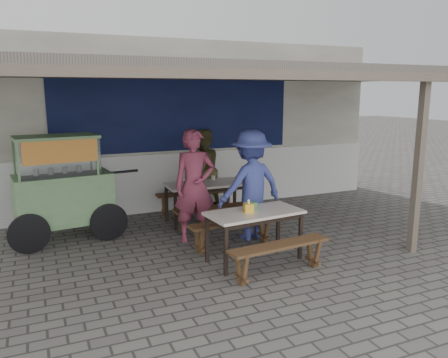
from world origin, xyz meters
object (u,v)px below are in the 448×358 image
at_px(patron_street_side, 195,186).
at_px(patron_right_table, 251,185).
at_px(bench_left_street, 219,212).
at_px(table_right, 255,217).
at_px(patron_wall_side, 203,170).
at_px(donation_box, 251,206).
at_px(condiment_jar, 213,177).
at_px(tissue_box, 249,208).
at_px(vendor_cart, 62,184).
at_px(bench_right_wall, 233,227).
at_px(bench_right_street, 279,252).
at_px(condiment_bowl, 198,182).
at_px(table_left, 207,187).
at_px(bench_left_wall, 197,197).

height_order(patron_street_side, patron_right_table, patron_street_side).
height_order(bench_left_street, patron_street_side, patron_street_side).
xyz_separation_m(table_right, patron_wall_side, (0.34, 3.01, 0.18)).
bearing_deg(donation_box, condiment_jar, 81.69).
xyz_separation_m(patron_street_side, tissue_box, (0.38, -1.22, -0.12)).
distance_m(vendor_cart, condiment_jar, 2.83).
relative_size(vendor_cart, condiment_jar, 24.23).
relative_size(bench_right_wall, tissue_box, 11.66).
bearing_deg(bench_right_street, patron_right_table, 71.80).
distance_m(tissue_box, donation_box, 0.14).
bearing_deg(patron_right_table, condiment_jar, -93.80).
relative_size(bench_left_street, patron_wall_side, 0.98).
bearing_deg(table_right, donation_box, 90.08).
relative_size(bench_left_street, condiment_bowl, 7.94).
xyz_separation_m(bench_right_wall, tissue_box, (-0.04, -0.63, 0.48)).
distance_m(donation_box, condiment_jar, 2.31).
bearing_deg(table_left, vendor_cart, -177.81).
bearing_deg(condiment_bowl, vendor_cart, -177.58).
height_order(bench_right_street, patron_wall_side, patron_wall_side).
distance_m(bench_left_street, donation_box, 1.49).
bearing_deg(condiment_bowl, patron_street_side, -113.47).
bearing_deg(condiment_jar, tissue_box, -100.04).
xyz_separation_m(table_left, patron_street_side, (-0.58, -0.93, 0.26)).
bearing_deg(table_left, donation_box, -91.70).
bearing_deg(condiment_jar, condiment_bowl, -153.64).
bearing_deg(bench_left_street, vendor_cart, 168.46).
bearing_deg(bench_right_wall, vendor_cart, 143.16).
bearing_deg(patron_wall_side, tissue_box, 65.10).
height_order(patron_street_side, patron_wall_side, patron_street_side).
relative_size(table_left, bench_left_wall, 0.95).
bearing_deg(bench_right_wall, patron_wall_side, 75.00).
bearing_deg(condiment_jar, patron_wall_side, 88.55).
height_order(vendor_cart, tissue_box, vendor_cart).
bearing_deg(bench_left_street, condiment_bowl, 102.40).
relative_size(bench_left_wall, patron_right_table, 0.90).
relative_size(bench_right_street, patron_right_table, 0.82).
height_order(table_right, bench_right_street, table_right).
relative_size(bench_left_street, tissue_box, 12.79).
bearing_deg(patron_wall_side, condiment_bowl, 47.33).
bearing_deg(bench_left_street, table_right, -91.81).
relative_size(bench_right_wall, patron_wall_side, 0.89).
distance_m(bench_left_street, tissue_box, 1.61).
bearing_deg(bench_right_wall, patron_street_side, 120.23).
xyz_separation_m(bench_right_street, bench_right_wall, (-0.12, 1.24, 0.00)).
distance_m(bench_right_street, condiment_jar, 3.05).
xyz_separation_m(table_right, bench_right_wall, (-0.06, 0.62, -0.33)).
xyz_separation_m(patron_right_table, condiment_jar, (-0.09, 1.45, -0.13)).
xyz_separation_m(patron_right_table, condiment_bowl, (-0.47, 1.26, -0.14)).
distance_m(bench_left_wall, vendor_cart, 2.75).
bearing_deg(table_right, table_left, 82.03).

